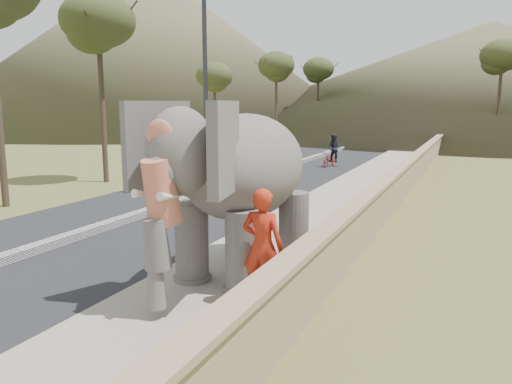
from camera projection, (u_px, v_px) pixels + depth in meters
ground at (101, 384)px, 6.05m from camera, size 160.00×160.00×0.00m
road at (184, 203)px, 17.04m from camera, size 7.00×120.00×0.03m
median at (184, 200)px, 17.03m from camera, size 0.35×120.00×0.22m
walkway at (326, 214)px, 15.06m from camera, size 3.00×120.00×0.15m
parapet at (383, 203)px, 14.32m from camera, size 0.30×120.00×1.10m
lamppost at (213, 60)px, 17.51m from camera, size 1.76×0.36×8.00m
signboard at (211, 153)px, 17.48m from camera, size 0.60×0.08×2.40m
hill_left at (150, 48)px, 68.75m from camera, size 60.00×60.00×22.00m
hill_far at (488, 76)px, 65.98m from camera, size 80.00×80.00×14.00m
elephant_and_man at (246, 190)px, 9.49m from camera, size 2.69×4.63×3.20m
motorcyclist at (332, 154)px, 26.76m from camera, size 1.01×1.62×1.78m
trees at (425, 97)px, 30.09m from camera, size 47.60×41.10×8.43m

